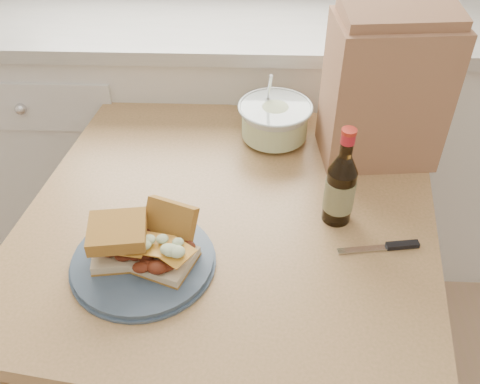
{
  "coord_description": "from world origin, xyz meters",
  "views": [
    {
      "loc": [
        0.2,
        0.04,
        1.6
      ],
      "look_at": [
        0.17,
        0.91,
        0.85
      ],
      "focal_mm": 40.0,
      "sensor_mm": 36.0,
      "label": 1
    }
  ],
  "objects_px": {
    "coleslaw_bowl": "(275,122)",
    "plate": "(143,261)",
    "paper_bag": "(385,92)",
    "dining_table": "(230,247)",
    "beer_bottle": "(340,187)"
  },
  "relations": [
    {
      "from": "dining_table",
      "to": "beer_bottle",
      "type": "height_order",
      "value": "beer_bottle"
    },
    {
      "from": "beer_bottle",
      "to": "paper_bag",
      "type": "height_order",
      "value": "paper_bag"
    },
    {
      "from": "dining_table",
      "to": "coleslaw_bowl",
      "type": "xyz_separation_m",
      "value": [
        0.11,
        0.3,
        0.16
      ]
    },
    {
      "from": "paper_bag",
      "to": "beer_bottle",
      "type": "bearing_deg",
      "value": -121.48
    },
    {
      "from": "plate",
      "to": "beer_bottle",
      "type": "distance_m",
      "value": 0.44
    },
    {
      "from": "paper_bag",
      "to": "coleslaw_bowl",
      "type": "bearing_deg",
      "value": 161.74
    },
    {
      "from": "paper_bag",
      "to": "dining_table",
      "type": "bearing_deg",
      "value": -151.65
    },
    {
      "from": "coleslaw_bowl",
      "to": "dining_table",
      "type": "bearing_deg",
      "value": -109.24
    },
    {
      "from": "plate",
      "to": "paper_bag",
      "type": "relative_size",
      "value": 0.8
    },
    {
      "from": "beer_bottle",
      "to": "dining_table",
      "type": "bearing_deg",
      "value": -173.43
    },
    {
      "from": "dining_table",
      "to": "paper_bag",
      "type": "bearing_deg",
      "value": 42.22
    },
    {
      "from": "coleslaw_bowl",
      "to": "beer_bottle",
      "type": "relative_size",
      "value": 0.82
    },
    {
      "from": "plate",
      "to": "coleslaw_bowl",
      "type": "xyz_separation_m",
      "value": [
        0.27,
        0.46,
        0.04
      ]
    },
    {
      "from": "beer_bottle",
      "to": "plate",
      "type": "bearing_deg",
      "value": -150.93
    },
    {
      "from": "coleslaw_bowl",
      "to": "plate",
      "type": "bearing_deg",
      "value": -120.62
    }
  ]
}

